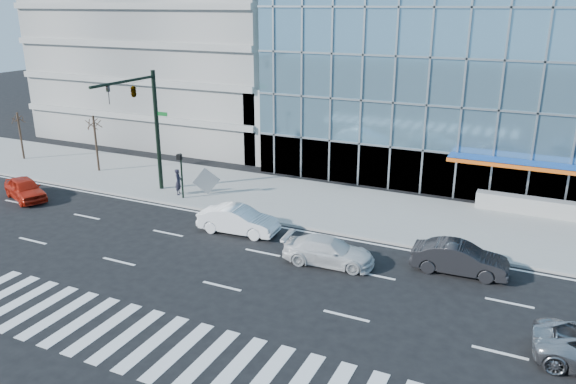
% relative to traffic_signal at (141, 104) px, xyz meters
% --- Properties ---
extents(ground, '(160.00, 160.00, 0.00)m').
position_rel_traffic_signal_xyz_m(ground, '(11.00, -4.57, -6.16)').
color(ground, black).
rests_on(ground, ground).
extents(sidewalk, '(120.00, 8.00, 0.15)m').
position_rel_traffic_signal_xyz_m(sidewalk, '(11.00, 3.43, -6.09)').
color(sidewalk, gray).
rests_on(sidewalk, ground).
extents(parking_garage, '(24.00, 24.00, 20.00)m').
position_rel_traffic_signal_xyz_m(parking_garage, '(-9.00, 21.43, 3.84)').
color(parking_garage, gray).
rests_on(parking_garage, ground).
extents(ramp_block, '(6.00, 8.00, 6.00)m').
position_rel_traffic_signal_xyz_m(ramp_block, '(5.00, 13.43, -3.16)').
color(ramp_block, gray).
rests_on(ramp_block, ground).
extents(traffic_signal, '(1.14, 5.74, 8.00)m').
position_rel_traffic_signal_xyz_m(traffic_signal, '(0.00, 0.00, 0.00)').
color(traffic_signal, black).
rests_on(traffic_signal, sidewalk).
extents(ped_signal_post, '(0.30, 0.33, 3.00)m').
position_rel_traffic_signal_xyz_m(ped_signal_post, '(2.50, 0.37, -4.02)').
color(ped_signal_post, black).
rests_on(ped_signal_post, sidewalk).
extents(street_tree_near, '(1.10, 1.10, 4.23)m').
position_rel_traffic_signal_xyz_m(street_tree_near, '(-7.00, 2.93, -2.39)').
color(street_tree_near, '#332319').
rests_on(street_tree_near, sidewalk).
extents(street_tree_far, '(1.10, 1.10, 3.87)m').
position_rel_traffic_signal_xyz_m(street_tree_far, '(-15.00, 2.93, -2.72)').
color(street_tree_far, '#332319').
rests_on(street_tree_far, sidewalk).
extents(white_suv, '(4.70, 2.29, 1.32)m').
position_rel_traffic_signal_xyz_m(white_suv, '(14.52, -4.30, -5.51)').
color(white_suv, silver).
rests_on(white_suv, ground).
extents(white_sedan, '(4.65, 1.88, 1.50)m').
position_rel_traffic_signal_xyz_m(white_sedan, '(8.52, -2.77, -5.41)').
color(white_sedan, white).
rests_on(white_sedan, ground).
extents(dark_sedan, '(4.55, 1.77, 1.48)m').
position_rel_traffic_signal_xyz_m(dark_sedan, '(20.52, -2.55, -5.43)').
color(dark_sedan, black).
rests_on(dark_sedan, ground).
extents(red_sedan, '(4.50, 3.17, 1.42)m').
position_rel_traffic_signal_xyz_m(red_sedan, '(-6.93, -3.84, -5.45)').
color(red_sedan, red).
rests_on(red_sedan, ground).
extents(pedestrian, '(0.61, 0.74, 1.73)m').
position_rel_traffic_signal_xyz_m(pedestrian, '(1.82, 0.93, -5.15)').
color(pedestrian, black).
rests_on(pedestrian, sidewalk).
extents(tilted_panel, '(1.58, 1.03, 1.83)m').
position_rel_traffic_signal_xyz_m(tilted_panel, '(3.49, 1.74, -5.10)').
color(tilted_panel, gray).
rests_on(tilted_panel, sidewalk).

